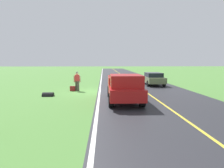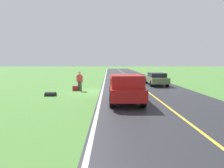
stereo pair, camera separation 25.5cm
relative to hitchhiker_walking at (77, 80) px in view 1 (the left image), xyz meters
name	(u,v)px [view 1 (the left image)]	position (x,y,z in m)	size (l,w,h in m)	color
ground_plane	(89,92)	(-1.07, 0.63, -0.98)	(200.00, 200.00, 0.00)	#4C7F38
road_surface	(145,91)	(-6.04, 0.63, -0.98)	(8.40, 120.00, 0.00)	#28282D
lane_edge_line	(100,92)	(-2.02, 0.63, -0.98)	(0.16, 117.60, 0.00)	silver
lane_centre_line	(145,91)	(-6.04, 0.63, -0.98)	(0.14, 117.60, 0.00)	gold
hitchhiker_walking	(77,80)	(0.00, 0.00, 0.00)	(0.62, 0.52, 1.75)	#4C473D
suitcase_carried	(73,89)	(0.42, 0.07, -0.76)	(0.20, 0.46, 0.44)	maroon
pickup_truck_passing	(124,87)	(-3.71, 4.88, -0.01)	(2.12, 5.41, 1.82)	#B21919
sedan_near_oncoming	(153,78)	(-8.00, -4.02, -0.23)	(2.00, 4.43, 1.41)	#66754C
drainage_culvert	(48,96)	(1.85, 2.65, -0.98)	(0.60, 0.60, 0.80)	black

